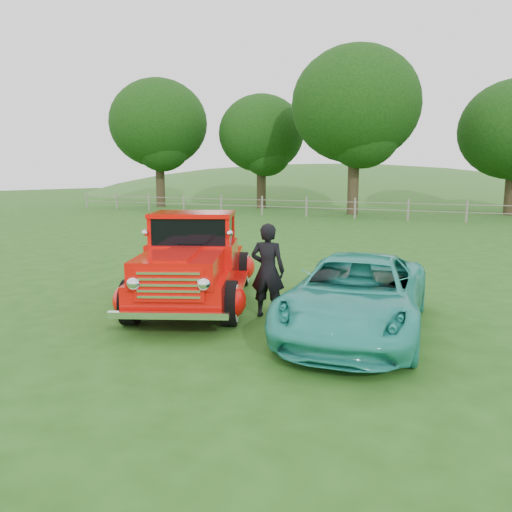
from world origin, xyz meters
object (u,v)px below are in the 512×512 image
at_px(tree_mid_west, 261,134).
at_px(teal_sedan, 357,295).
at_px(tree_far_west, 159,124).
at_px(red_pickup, 194,262).
at_px(tree_near_west, 356,105).
at_px(man, 268,270).

distance_m(tree_mid_west, teal_sedan, 31.12).
distance_m(tree_far_west, red_pickup, 31.81).
bearing_deg(tree_far_west, tree_near_west, -3.58).
relative_size(tree_mid_west, teal_sedan, 1.95).
bearing_deg(tree_near_west, man, -77.54).
relative_size(tree_mid_west, tree_near_west, 0.81).
height_order(tree_mid_west, teal_sedan, tree_mid_west).
xyz_separation_m(tree_mid_west, tree_near_west, (8.00, -3.00, 1.25)).
height_order(tree_far_west, red_pickup, tree_far_west).
relative_size(tree_mid_west, man, 5.09).
bearing_deg(red_pickup, teal_sedan, -31.58).
bearing_deg(man, tree_far_west, -59.19).
bearing_deg(man, tree_mid_west, -73.49).
bearing_deg(tree_mid_west, tree_near_west, -20.56).
bearing_deg(tree_near_west, teal_sedan, -73.94).
xyz_separation_m(red_pickup, teal_sedan, (3.34, -0.43, -0.19)).
relative_size(tree_mid_west, red_pickup, 1.61).
distance_m(tree_far_west, tree_mid_west, 8.30).
xyz_separation_m(tree_far_west, tree_mid_west, (8.00, 2.00, -0.94)).
bearing_deg(tree_far_west, red_pickup, -51.38).
height_order(red_pickup, teal_sedan, red_pickup).
height_order(red_pickup, man, red_pickup).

